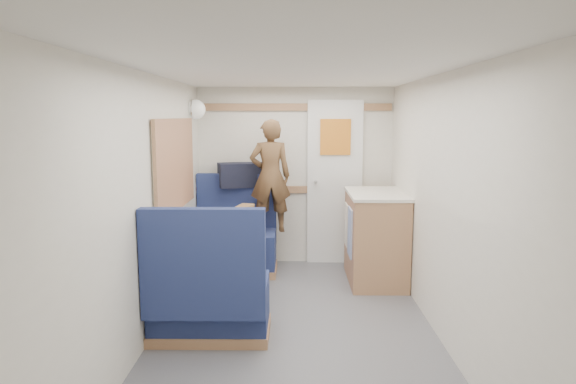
{
  "coord_description": "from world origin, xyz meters",
  "views": [
    {
      "loc": [
        -0.01,
        -3.56,
        1.68
      ],
      "look_at": [
        -0.06,
        0.9,
        1.02
      ],
      "focal_mm": 32.0,
      "sensor_mm": 36.0,
      "label": 1
    }
  ],
  "objects_px": {
    "wine_glass": "(211,213)",
    "beer_glass": "(246,213)",
    "orange_fruit": "(232,224)",
    "cheese_block": "(233,226)",
    "tumbler_left": "(192,224)",
    "dome_light": "(196,109)",
    "bread_loaf": "(245,210)",
    "tumbler_right": "(231,215)",
    "person": "(270,176)",
    "pepper_grinder": "(232,214)",
    "tray": "(241,228)",
    "bench_near": "(209,301)",
    "duffel_bag": "(244,175)",
    "galley_counter": "(375,236)",
    "salt_grinder": "(220,215)",
    "bench_far": "(235,244)",
    "dinette_table": "(224,239)"
  },
  "relations": [
    {
      "from": "galley_counter",
      "to": "beer_glass",
      "type": "relative_size",
      "value": 8.79
    },
    {
      "from": "dome_light",
      "to": "tray",
      "type": "bearing_deg",
      "value": -62.81
    },
    {
      "from": "galley_counter",
      "to": "bench_far",
      "type": "bearing_deg",
      "value": 167.9
    },
    {
      "from": "wine_glass",
      "to": "tumbler_right",
      "type": "height_order",
      "value": "wine_glass"
    },
    {
      "from": "salt_grinder",
      "to": "dome_light",
      "type": "bearing_deg",
      "value": 114.78
    },
    {
      "from": "orange_fruit",
      "to": "cheese_block",
      "type": "distance_m",
      "value": 0.02
    },
    {
      "from": "bench_near",
      "to": "tumbler_right",
      "type": "relative_size",
      "value": 10.16
    },
    {
      "from": "person",
      "to": "dome_light",
      "type": "bearing_deg",
      "value": -6.42
    },
    {
      "from": "orange_fruit",
      "to": "tumbler_right",
      "type": "bearing_deg",
      "value": 98.63
    },
    {
      "from": "tray",
      "to": "dome_light",
      "type": "bearing_deg",
      "value": 117.19
    },
    {
      "from": "pepper_grinder",
      "to": "salt_grinder",
      "type": "bearing_deg",
      "value": -150.63
    },
    {
      "from": "wine_glass",
      "to": "salt_grinder",
      "type": "relative_size",
      "value": 1.67
    },
    {
      "from": "dome_light",
      "to": "beer_glass",
      "type": "distance_m",
      "value": 1.31
    },
    {
      "from": "person",
      "to": "wine_glass",
      "type": "xyz_separation_m",
      "value": [
        -0.48,
        -1.01,
        -0.21
      ]
    },
    {
      "from": "tumbler_left",
      "to": "beer_glass",
      "type": "xyz_separation_m",
      "value": [
        0.41,
        0.51,
        -0.0
      ]
    },
    {
      "from": "bread_loaf",
      "to": "beer_glass",
      "type": "bearing_deg",
      "value": -81.33
    },
    {
      "from": "tumbler_right",
      "to": "tray",
      "type": "bearing_deg",
      "value": -70.81
    },
    {
      "from": "wine_glass",
      "to": "person",
      "type": "bearing_deg",
      "value": 64.67
    },
    {
      "from": "bench_near",
      "to": "cheese_block",
      "type": "height_order",
      "value": "bench_near"
    },
    {
      "from": "wine_glass",
      "to": "tumbler_left",
      "type": "distance_m",
      "value": 0.22
    },
    {
      "from": "person",
      "to": "wine_glass",
      "type": "bearing_deg",
      "value": 57.99
    },
    {
      "from": "tumbler_right",
      "to": "beer_glass",
      "type": "bearing_deg",
      "value": 28.16
    },
    {
      "from": "cheese_block",
      "to": "tumbler_left",
      "type": "bearing_deg",
      "value": -177.88
    },
    {
      "from": "tumbler_left",
      "to": "beer_glass",
      "type": "relative_size",
      "value": 1.05
    },
    {
      "from": "dome_light",
      "to": "pepper_grinder",
      "type": "height_order",
      "value": "dome_light"
    },
    {
      "from": "tumbler_left",
      "to": "beer_glass",
      "type": "bearing_deg",
      "value": 51.22
    },
    {
      "from": "bench_near",
      "to": "orange_fruit",
      "type": "bearing_deg",
      "value": 78.56
    },
    {
      "from": "galley_counter",
      "to": "tumbler_right",
      "type": "relative_size",
      "value": 8.9
    },
    {
      "from": "bench_near",
      "to": "duffel_bag",
      "type": "bearing_deg",
      "value": 87.8
    },
    {
      "from": "person",
      "to": "bench_near",
      "type": "bearing_deg",
      "value": 70.68
    },
    {
      "from": "galley_counter",
      "to": "bread_loaf",
      "type": "bearing_deg",
      "value": -172.4
    },
    {
      "from": "dinette_table",
      "to": "pepper_grinder",
      "type": "bearing_deg",
      "value": 74.88
    },
    {
      "from": "beer_glass",
      "to": "galley_counter",
      "type": "bearing_deg",
      "value": 15.29
    },
    {
      "from": "bench_far",
      "to": "tray",
      "type": "bearing_deg",
      "value": -80.68
    },
    {
      "from": "bench_near",
      "to": "cheese_block",
      "type": "distance_m",
      "value": 0.74
    },
    {
      "from": "cheese_block",
      "to": "bread_loaf",
      "type": "distance_m",
      "value": 0.67
    },
    {
      "from": "dome_light",
      "to": "bread_loaf",
      "type": "height_order",
      "value": "dome_light"
    },
    {
      "from": "dinette_table",
      "to": "orange_fruit",
      "type": "bearing_deg",
      "value": -69.62
    },
    {
      "from": "wine_glass",
      "to": "beer_glass",
      "type": "bearing_deg",
      "value": 52.03
    },
    {
      "from": "bench_far",
      "to": "bench_near",
      "type": "bearing_deg",
      "value": -90.0
    },
    {
      "from": "dinette_table",
      "to": "bench_near",
      "type": "height_order",
      "value": "bench_near"
    },
    {
      "from": "wine_glass",
      "to": "tumbler_right",
      "type": "bearing_deg",
      "value": 63.55
    },
    {
      "from": "tumbler_left",
      "to": "salt_grinder",
      "type": "relative_size",
      "value": 1.09
    },
    {
      "from": "cheese_block",
      "to": "salt_grinder",
      "type": "distance_m",
      "value": 0.46
    },
    {
      "from": "galley_counter",
      "to": "salt_grinder",
      "type": "bearing_deg",
      "value": -164.39
    },
    {
      "from": "tray",
      "to": "orange_fruit",
      "type": "distance_m",
      "value": 0.09
    },
    {
      "from": "tumbler_left",
      "to": "person",
      "type": "bearing_deg",
      "value": 62.3
    },
    {
      "from": "bench_near",
      "to": "dome_light",
      "type": "distance_m",
      "value": 2.28
    },
    {
      "from": "person",
      "to": "beer_glass",
      "type": "relative_size",
      "value": 11.46
    },
    {
      "from": "person",
      "to": "tray",
      "type": "xyz_separation_m",
      "value": [
        -0.2,
        -1.13,
        -0.32
      ]
    }
  ]
}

